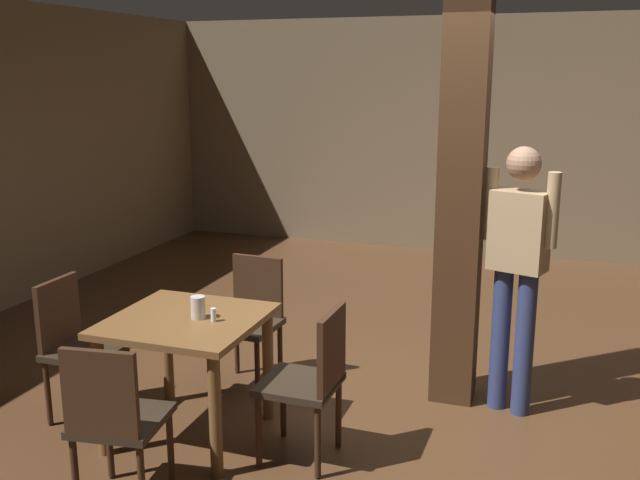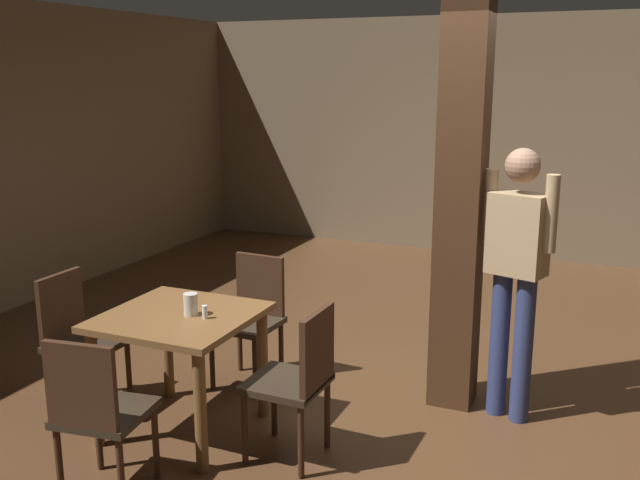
# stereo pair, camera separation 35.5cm
# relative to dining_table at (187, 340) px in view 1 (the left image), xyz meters

# --- Properties ---
(ground_plane) EXTENTS (10.80, 10.80, 0.00)m
(ground_plane) POSITION_rel_dining_table_xyz_m (1.17, 0.68, -0.61)
(ground_plane) COLOR #4C301C
(wall_back) EXTENTS (8.00, 0.10, 2.80)m
(wall_back) POSITION_rel_dining_table_xyz_m (1.17, 5.18, 0.79)
(wall_back) COLOR #756047
(wall_back) RESTS_ON ground_plane
(pillar) EXTENTS (0.28, 0.28, 2.80)m
(pillar) POSITION_rel_dining_table_xyz_m (1.42, 1.05, 0.79)
(pillar) COLOR #422816
(pillar) RESTS_ON ground_plane
(dining_table) EXTENTS (0.86, 0.86, 0.75)m
(dining_table) POSITION_rel_dining_table_xyz_m (0.00, 0.00, 0.00)
(dining_table) COLOR brown
(dining_table) RESTS_ON ground_plane
(chair_west) EXTENTS (0.42, 0.42, 0.89)m
(chair_west) POSITION_rel_dining_table_xyz_m (-0.79, -0.01, -0.11)
(chair_west) COLOR #2D2319
(chair_west) RESTS_ON ground_plane
(chair_north) EXTENTS (0.45, 0.45, 0.89)m
(chair_north) POSITION_rel_dining_table_xyz_m (0.04, 0.81, -0.11)
(chair_north) COLOR #2D2319
(chair_north) RESTS_ON ground_plane
(chair_east) EXTENTS (0.43, 0.43, 0.89)m
(chair_east) POSITION_rel_dining_table_xyz_m (0.79, -0.03, -0.11)
(chair_east) COLOR #2D2319
(chair_east) RESTS_ON ground_plane
(chair_south) EXTENTS (0.47, 0.47, 0.89)m
(chair_south) POSITION_rel_dining_table_xyz_m (0.03, -0.79, -0.11)
(chair_south) COLOR #2D2319
(chair_south) RESTS_ON ground_plane
(napkin_cup) EXTENTS (0.08, 0.08, 0.13)m
(napkin_cup) POSITION_rel_dining_table_xyz_m (0.08, 0.01, 0.21)
(napkin_cup) COLOR beige
(napkin_cup) RESTS_ON dining_table
(salt_shaker) EXTENTS (0.03, 0.03, 0.08)m
(salt_shaker) POSITION_rel_dining_table_xyz_m (0.19, -0.01, 0.18)
(salt_shaker) COLOR silver
(salt_shaker) RESTS_ON dining_table
(standing_person) EXTENTS (0.47, 0.29, 1.72)m
(standing_person) POSITION_rel_dining_table_xyz_m (1.80, 0.97, 0.39)
(standing_person) COLOR tan
(standing_person) RESTS_ON ground_plane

